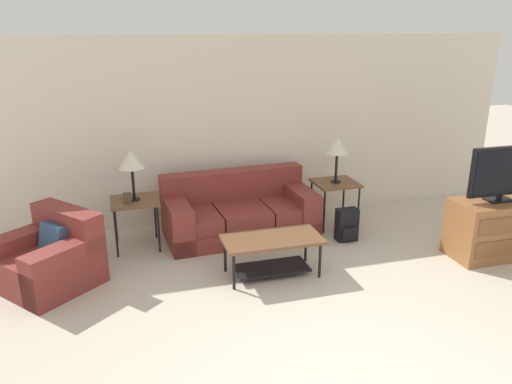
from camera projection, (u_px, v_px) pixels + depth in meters
name	position (u px, v px, depth m)	size (l,w,h in m)	color
wall_back	(235.00, 130.00, 7.05)	(8.51, 0.06, 2.60)	silver
couch	(239.00, 213.00, 6.73)	(2.04, 1.07, 0.82)	maroon
armchair	(50.00, 259.00, 5.41)	(1.28, 1.29, 0.80)	maroon
coffee_table	(272.00, 247.00, 5.59)	(1.11, 0.55, 0.45)	brown
side_table_left	(135.00, 204.00, 6.22)	(0.59, 0.55, 0.64)	brown
side_table_right	(335.00, 186.00, 6.93)	(0.59, 0.55, 0.64)	brown
table_lamp_left	(131.00, 160.00, 6.04)	(0.32, 0.32, 0.63)	black
table_lamp_right	(337.00, 146.00, 6.75)	(0.32, 0.32, 0.63)	black
tv_console	(494.00, 228.00, 6.07)	(1.06, 0.56, 0.71)	#935B33
television	(503.00, 172.00, 5.84)	(0.89, 0.20, 0.66)	black
backpack	(347.00, 225.00, 6.54)	(0.28, 0.24, 0.43)	black
picture_frame	(127.00, 198.00, 6.09)	(0.10, 0.04, 0.13)	#4C3828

